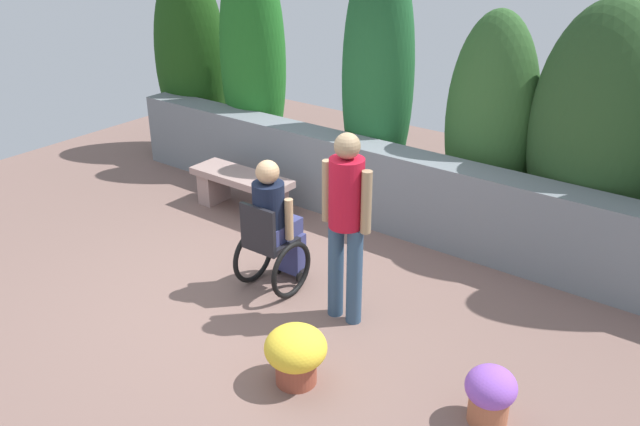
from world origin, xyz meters
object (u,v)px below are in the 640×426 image
object	(u,v)px
flower_pot_purple_near	(296,353)
flower_pot_terracotta_by_wall	(490,393)
person_in_wheelchair	(273,229)
person_standing_companion	(346,216)
stone_bench	(242,187)

from	to	relation	value
flower_pot_purple_near	flower_pot_terracotta_by_wall	xyz separation A→B (m)	(1.39, 0.49, -0.03)
flower_pot_purple_near	person_in_wheelchair	bearing A→B (deg)	136.91
person_in_wheelchair	person_standing_companion	size ratio (longest dim) A/B	0.76
person_in_wheelchair	flower_pot_purple_near	world-z (taller)	person_in_wheelchair
stone_bench	person_in_wheelchair	xyz separation A→B (m)	(1.46, -1.11, 0.32)
flower_pot_purple_near	flower_pot_terracotta_by_wall	world-z (taller)	flower_pot_purple_near
flower_pot_purple_near	flower_pot_terracotta_by_wall	distance (m)	1.48
person_in_wheelchair	flower_pot_terracotta_by_wall	size ratio (longest dim) A/B	2.93
person_in_wheelchair	person_standing_companion	distance (m)	0.94
stone_bench	flower_pot_terracotta_by_wall	size ratio (longest dim) A/B	2.89
stone_bench	person_standing_companion	size ratio (longest dim) A/B	0.75
stone_bench	flower_pot_terracotta_by_wall	bearing A→B (deg)	-27.40
person_standing_companion	stone_bench	bearing A→B (deg)	140.85
flower_pot_terracotta_by_wall	flower_pot_purple_near	bearing A→B (deg)	-160.51
person_in_wheelchair	flower_pot_purple_near	distance (m)	1.50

